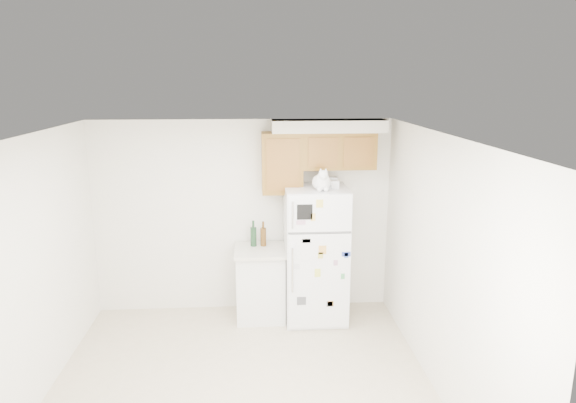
{
  "coord_description": "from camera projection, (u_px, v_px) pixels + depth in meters",
  "views": [
    {
      "loc": [
        0.14,
        -4.42,
        2.99
      ],
      "look_at": [
        0.55,
        1.55,
        1.55
      ],
      "focal_mm": 32.0,
      "sensor_mm": 36.0,
      "label": 1
    }
  ],
  "objects": [
    {
      "name": "cat",
      "position": [
        322.0,
        181.0,
        6.05
      ],
      "size": [
        0.28,
        0.4,
        0.29
      ],
      "color": "white",
      "rests_on": "refrigerator"
    },
    {
      "name": "room_shell",
      "position": [
        252.0,
        222.0,
        4.84
      ],
      "size": [
        3.84,
        4.04,
        2.52
      ],
      "color": "white",
      "rests_on": "ground_plane"
    },
    {
      "name": "bottle_amber",
      "position": [
        263.0,
        234.0,
        6.48
      ],
      "size": [
        0.07,
        0.07,
        0.32
      ],
      "primitive_type": null,
      "color": "#593814",
      "rests_on": "base_counter"
    },
    {
      "name": "storage_box_front",
      "position": [
        332.0,
        184.0,
        6.19
      ],
      "size": [
        0.16,
        0.13,
        0.09
      ],
      "primitive_type": "cube",
      "rotation": [
        0.0,
        0.0,
        0.13
      ],
      "color": "white",
      "rests_on": "refrigerator"
    },
    {
      "name": "refrigerator",
      "position": [
        316.0,
        254.0,
        6.4
      ],
      "size": [
        0.76,
        0.78,
        1.7
      ],
      "color": "white",
      "rests_on": "ground_plane"
    },
    {
      "name": "base_counter",
      "position": [
        261.0,
        283.0,
        6.52
      ],
      "size": [
        0.64,
        0.64,
        0.92
      ],
      "color": "white",
      "rests_on": "ground_plane"
    },
    {
      "name": "ground_plane",
      "position": [
        242.0,
        395.0,
        4.98
      ],
      "size": [
        3.8,
        4.0,
        0.01
      ],
      "primitive_type": "cube",
      "color": "beige"
    },
    {
      "name": "storage_box_back",
      "position": [
        330.0,
        181.0,
        6.37
      ],
      "size": [
        0.19,
        0.15,
        0.1
      ],
      "primitive_type": "cube",
      "rotation": [
        0.0,
        0.0,
        -0.09
      ],
      "color": "white",
      "rests_on": "refrigerator"
    },
    {
      "name": "bottle_green",
      "position": [
        253.0,
        233.0,
        6.47
      ],
      "size": [
        0.08,
        0.08,
        0.33
      ],
      "primitive_type": null,
      "color": "#19381E",
      "rests_on": "base_counter"
    }
  ]
}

